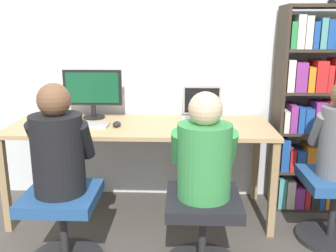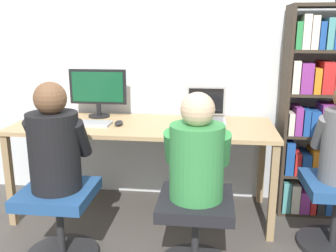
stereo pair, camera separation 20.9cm
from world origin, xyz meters
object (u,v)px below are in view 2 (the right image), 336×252
(desktop_monitor, at_px, (98,91))
(bookshelf, at_px, (321,116))
(laptop, at_px, (206,114))
(keyboard, at_px, (86,123))
(person_at_monitor, at_px, (54,144))
(office_chair_left, at_px, (60,217))
(person_at_laptop, at_px, (197,154))
(office_chair_side, at_px, (336,208))
(office_chair_right, at_px, (195,227))

(desktop_monitor, xyz_separation_m, bookshelf, (1.78, -0.03, -0.15))
(laptop, distance_m, keyboard, 0.94)
(laptop, xyz_separation_m, person_at_monitor, (-0.89, -0.85, -0.02))
(office_chair_left, bearing_deg, person_at_laptop, -1.33)
(laptop, xyz_separation_m, office_chair_side, (0.90, -0.51, -0.50))
(bookshelf, distance_m, office_chair_side, 0.73)
(person_at_monitor, distance_m, bookshelf, 1.98)
(laptop, height_order, office_chair_right, laptop)
(keyboard, distance_m, office_chair_left, 0.77)
(office_chair_right, xyz_separation_m, person_at_laptop, (0.00, 0.00, 0.46))
(laptop, bearing_deg, office_chair_right, -91.95)
(keyboard, xyz_separation_m, office_chair_right, (0.87, -0.64, -0.46))
(person_at_monitor, distance_m, person_at_laptop, 0.87)
(person_at_monitor, height_order, office_chair_side, person_at_monitor)
(office_chair_left, height_order, person_at_monitor, person_at_monitor)
(laptop, relative_size, keyboard, 0.84)
(person_at_monitor, bearing_deg, office_chair_side, 10.63)
(person_at_laptop, height_order, bookshelf, bookshelf)
(office_chair_left, distance_m, office_chair_right, 0.86)
(keyboard, xyz_separation_m, bookshelf, (1.79, 0.26, 0.05))
(keyboard, height_order, office_chair_left, keyboard)
(person_at_laptop, bearing_deg, desktop_monitor, 133.09)
(office_chair_left, relative_size, office_chair_right, 1.00)
(laptop, height_order, office_chair_left, laptop)
(office_chair_right, bearing_deg, keyboard, 143.95)
(desktop_monitor, xyz_separation_m, person_at_laptop, (0.86, -0.92, -0.20))
(desktop_monitor, bearing_deg, person_at_laptop, -46.91)
(desktop_monitor, bearing_deg, office_chair_side, -17.29)
(laptop, relative_size, office_chair_side, 0.66)
(desktop_monitor, bearing_deg, laptop, -2.64)
(desktop_monitor, distance_m, office_chair_side, 1.98)
(office_chair_right, distance_m, office_chair_side, 1.00)
(desktop_monitor, height_order, person_at_laptop, desktop_monitor)
(person_at_monitor, relative_size, bookshelf, 0.41)
(keyboard, xyz_separation_m, person_at_laptop, (0.87, -0.63, -0.00))
(office_chair_left, xyz_separation_m, office_chair_side, (1.79, 0.34, 0.00))
(keyboard, xyz_separation_m, office_chair_side, (1.80, -0.27, -0.46))
(desktop_monitor, bearing_deg, bookshelf, -0.90)
(laptop, distance_m, office_chair_left, 1.34)
(bookshelf, bearing_deg, person_at_monitor, -154.19)
(desktop_monitor, height_order, laptop, desktop_monitor)
(person_at_monitor, distance_m, office_chair_side, 1.88)
(office_chair_right, bearing_deg, laptop, 88.05)
(keyboard, xyz_separation_m, person_at_monitor, (0.01, -0.61, 0.02))
(person_at_laptop, bearing_deg, office_chair_right, -90.00)
(person_at_monitor, height_order, person_at_laptop, person_at_monitor)
(laptop, xyz_separation_m, office_chair_left, (-0.89, -0.85, -0.50))
(person_at_laptop, distance_m, office_chair_side, 1.10)
(desktop_monitor, distance_m, person_at_laptop, 1.27)
(person_at_monitor, xyz_separation_m, office_chair_side, (1.79, 0.34, -0.48))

